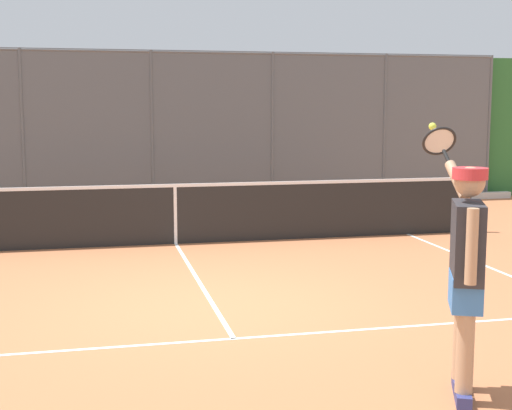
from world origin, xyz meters
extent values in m
plane|color=#B76B42|center=(0.00, 0.00, 0.00)|extent=(60.00, 60.00, 0.00)
cube|color=white|center=(0.00, 1.19, 0.00)|extent=(6.20, 0.05, 0.01)
cube|color=white|center=(0.00, -1.25, 0.00)|extent=(0.05, 4.89, 0.01)
cylinder|color=#565B60|center=(-7.92, -7.97, 1.67)|extent=(0.07, 0.07, 3.35)
cylinder|color=#565B60|center=(-5.28, -7.97, 1.67)|extent=(0.07, 0.07, 3.35)
cylinder|color=#565B60|center=(-2.64, -7.97, 1.67)|extent=(0.07, 0.07, 3.35)
cylinder|color=#565B60|center=(0.00, -7.97, 1.67)|extent=(0.07, 0.07, 3.35)
cylinder|color=#565B60|center=(2.64, -7.97, 1.67)|extent=(0.07, 0.07, 3.35)
cylinder|color=#565B60|center=(0.00, -7.97, 3.31)|extent=(15.84, 0.05, 0.05)
cube|color=#565B60|center=(0.00, -7.97, 1.67)|extent=(15.84, 0.02, 3.35)
cube|color=#2D6B33|center=(0.00, -8.62, 1.65)|extent=(18.84, 0.90, 3.30)
cube|color=silver|center=(0.00, -7.79, 0.07)|extent=(16.84, 0.18, 0.15)
cylinder|color=#2D2D2D|center=(-5.10, -3.70, 0.54)|extent=(0.09, 0.09, 1.07)
cube|color=black|center=(0.00, -3.70, 0.46)|extent=(10.11, 0.02, 0.91)
cube|color=white|center=(0.00, -3.70, 0.94)|extent=(10.11, 0.04, 0.05)
cube|color=white|center=(0.00, -3.70, 0.46)|extent=(0.05, 0.04, 0.91)
cube|color=navy|center=(-1.37, 3.05, 0.04)|extent=(0.20, 0.28, 0.09)
cylinder|color=tan|center=(-1.37, 3.05, 0.49)|extent=(0.13, 0.13, 0.81)
cube|color=navy|center=(-1.48, 2.80, 0.04)|extent=(0.20, 0.28, 0.09)
cylinder|color=tan|center=(-1.48, 2.80, 0.49)|extent=(0.13, 0.13, 0.81)
cube|color=#3D7AC6|center=(-1.42, 2.92, 0.82)|extent=(0.37, 0.48, 0.26)
cube|color=#2D2D33|center=(-1.42, 2.92, 1.19)|extent=(0.39, 0.54, 0.59)
cylinder|color=tan|center=(-1.30, 3.20, 1.22)|extent=(0.08, 0.08, 0.54)
cylinder|color=tan|center=(-1.56, 2.47, 1.60)|extent=(0.13, 0.40, 0.30)
sphere|color=tan|center=(-1.42, 2.92, 1.64)|extent=(0.22, 0.22, 0.22)
cylinder|color=red|center=(-1.42, 2.92, 1.70)|extent=(0.34, 0.34, 0.08)
cube|color=red|center=(-1.47, 2.81, 1.66)|extent=(0.25, 0.26, 0.02)
cylinder|color=black|center=(-1.59, 2.23, 1.76)|extent=(0.05, 0.17, 0.13)
torus|color=black|center=(-1.61, 2.04, 1.89)|extent=(0.31, 0.22, 0.26)
cylinder|color=silver|center=(-1.61, 2.04, 1.89)|extent=(0.26, 0.17, 0.21)
sphere|color=#D6E042|center=(-1.64, 1.86, 2.01)|extent=(0.07, 0.07, 0.07)
camera|label=1|loc=(1.25, 7.74, 2.19)|focal=51.22mm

